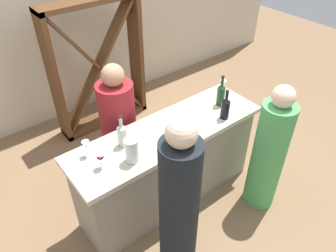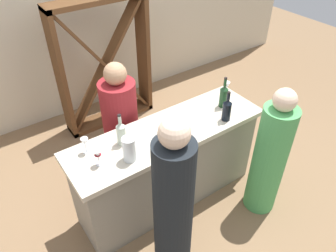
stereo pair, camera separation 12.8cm
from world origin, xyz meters
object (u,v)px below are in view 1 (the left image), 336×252
wine_bottle_second_left_near_black (225,108)px  wine_glass_near_left (100,157)px  wine_glass_near_right (86,146)px  wine_bottle_center_olive_green (221,94)px  person_left_guest (269,154)px  wine_rack (98,67)px  wine_glass_near_center (223,84)px  person_right_guest (119,131)px  wine_bottle_leftmost_clear_pale (122,134)px  water_pitcher (132,150)px  person_center_guest (179,211)px

wine_bottle_second_left_near_black → wine_glass_near_left: (-1.26, 0.14, -0.01)m
wine_glass_near_right → wine_bottle_center_olive_green: bearing=-6.1°
person_left_guest → wine_rack: bearing=-7.7°
wine_glass_near_center → person_right_guest: bearing=158.1°
wine_bottle_center_olive_green → wine_glass_near_center: (0.17, 0.14, -0.02)m
wine_bottle_center_olive_green → person_right_guest: (-0.89, 0.56, -0.39)m
wine_rack → wine_glass_near_right: wine_rack is taller
wine_bottle_leftmost_clear_pale → wine_glass_near_right: size_ratio=2.09×
wine_glass_near_left → person_left_guest: 1.61m
wine_glass_near_center → person_left_guest: person_left_guest is taller
wine_glass_near_center → wine_bottle_leftmost_clear_pale: bearing=-177.3°
person_left_guest → person_right_guest: person_right_guest is taller
wine_bottle_center_olive_green → wine_glass_near_right: wine_bottle_center_olive_green is taller
water_pitcher → wine_glass_near_right: bearing=132.1°
wine_glass_near_right → water_pitcher: (0.26, -0.29, 0.00)m
wine_bottle_second_left_near_black → person_left_guest: 0.62m
wine_glass_near_center → person_left_guest: 0.86m
wine_bottle_leftmost_clear_pale → person_right_guest: person_right_guest is taller
wine_bottle_second_left_near_black → wine_glass_near_left: 1.27m
wine_bottle_leftmost_clear_pale → wine_glass_near_center: 1.29m
wine_rack → water_pitcher: wine_rack is taller
wine_glass_near_right → person_center_guest: bearing=-69.4°
wine_glass_near_center → wine_glass_near_right: size_ratio=1.06×
water_pitcher → person_center_guest: (0.05, -0.54, -0.26)m
wine_bottle_second_left_near_black → water_pitcher: wine_bottle_second_left_near_black is taller
wine_glass_near_left → wine_rack: bearing=62.7°
wine_bottle_leftmost_clear_pale → person_center_guest: 0.80m
wine_bottle_leftmost_clear_pale → wine_glass_near_left: size_ratio=2.02×
wine_bottle_second_left_near_black → person_right_guest: bearing=135.2°
person_left_guest → person_center_guest: size_ratio=0.86×
wine_rack → wine_glass_near_center: size_ratio=10.88×
wine_bottle_second_left_near_black → wine_glass_near_right: wine_bottle_second_left_near_black is taller
person_right_guest → wine_bottle_second_left_near_black: bearing=39.1°
person_left_guest → person_center_guest: (-1.17, -0.04, 0.12)m
wine_bottle_leftmost_clear_pale → water_pitcher: size_ratio=1.41×
wine_glass_near_center → person_right_guest: (-1.06, 0.42, -0.38)m
wine_glass_near_right → wine_glass_near_center: bearing=-0.5°
person_right_guest → wine_bottle_leftmost_clear_pale: bearing=-31.3°
wine_bottle_center_olive_green → person_center_guest: (-1.10, -0.68, -0.27)m
wine_bottle_center_olive_green → person_right_guest: bearing=147.6°
wine_bottle_center_olive_green → wine_glass_near_left: size_ratio=2.15×
wine_rack → person_right_guest: (-0.37, -1.08, -0.19)m
wine_rack → wine_bottle_center_olive_green: wine_rack is taller
wine_rack → water_pitcher: (-0.64, -1.78, 0.19)m
wine_bottle_second_left_near_black → wine_glass_near_left: bearing=173.7°
wine_glass_near_center → person_right_guest: 1.20m
wine_glass_near_right → person_right_guest: person_right_guest is taller
person_center_guest → person_right_guest: (0.22, 1.24, -0.12)m
wine_bottle_center_olive_green → wine_glass_near_center: 0.22m
person_center_guest → person_right_guest: size_ratio=1.15×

